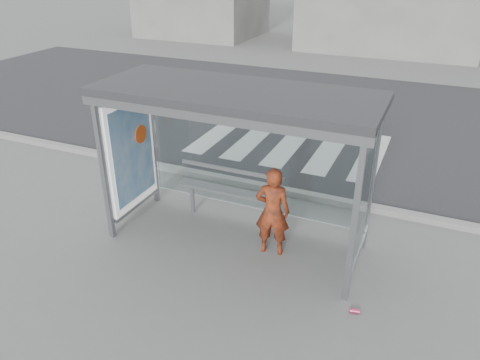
% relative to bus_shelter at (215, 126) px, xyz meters
% --- Properties ---
extents(ground, '(80.00, 80.00, 0.00)m').
position_rel_bus_shelter_xyz_m(ground, '(0.37, -0.06, -1.98)').
color(ground, slate).
rests_on(ground, ground).
extents(road, '(30.00, 10.00, 0.01)m').
position_rel_bus_shelter_xyz_m(road, '(0.37, 6.94, -1.98)').
color(road, '#2D2D30').
rests_on(road, ground).
extents(curb, '(30.00, 0.18, 0.12)m').
position_rel_bus_shelter_xyz_m(curb, '(0.37, 1.89, -1.92)').
color(curb, gray).
rests_on(curb, ground).
extents(crosswalk, '(4.55, 3.00, 0.00)m').
position_rel_bus_shelter_xyz_m(crosswalk, '(-0.13, 4.44, -1.98)').
color(crosswalk, silver).
rests_on(crosswalk, ground).
extents(bus_shelter, '(4.25, 1.65, 2.62)m').
position_rel_bus_shelter_xyz_m(bus_shelter, '(0.00, 0.00, 0.00)').
color(bus_shelter, gray).
rests_on(bus_shelter, ground).
extents(person, '(0.60, 0.45, 1.50)m').
position_rel_bus_shelter_xyz_m(person, '(1.02, -0.09, -1.23)').
color(person, '#EE5516').
rests_on(person, ground).
extents(bench, '(1.95, 0.24, 1.01)m').
position_rel_bus_shelter_xyz_m(bench, '(0.00, 0.52, -1.39)').
color(bench, gray).
rests_on(bench, ground).
extents(soda_can, '(0.14, 0.10, 0.07)m').
position_rel_bus_shelter_xyz_m(soda_can, '(2.56, -0.99, -1.95)').
color(soda_can, '#E04272').
rests_on(soda_can, ground).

